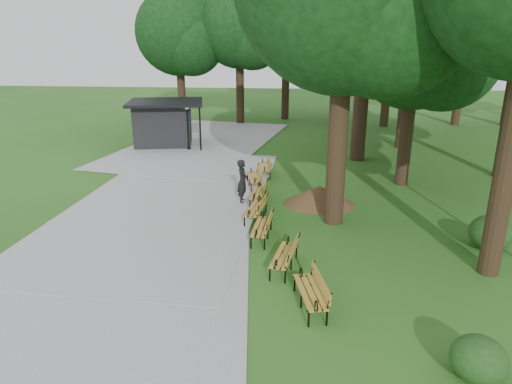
# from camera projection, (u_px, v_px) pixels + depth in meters

# --- Properties ---
(ground) EXTENTS (100.00, 100.00, 0.00)m
(ground) POSITION_uv_depth(u_px,v_px,m) (254.00, 230.00, 16.39)
(ground) COLOR #235819
(ground) RESTS_ON ground
(path) EXTENTS (12.00, 38.00, 0.06)m
(path) POSITION_uv_depth(u_px,v_px,m) (168.00, 198.00, 19.58)
(path) COLOR #98989B
(path) RESTS_ON ground
(person) EXTENTS (0.47, 0.69, 1.82)m
(person) POSITION_uv_depth(u_px,v_px,m) (243.00, 181.00, 18.91)
(person) COLOR black
(person) RESTS_ON ground
(kiosk) EXTENTS (5.22, 4.76, 2.84)m
(kiosk) POSITION_uv_depth(u_px,v_px,m) (163.00, 123.00, 29.18)
(kiosk) COLOR black
(kiosk) RESTS_ON ground
(lamp_post) EXTENTS (0.32, 0.32, 2.80)m
(lamp_post) POSITION_uv_depth(u_px,v_px,m) (187.00, 117.00, 27.63)
(lamp_post) COLOR black
(lamp_post) RESTS_ON ground
(dirt_mound) EXTENTS (2.49, 2.49, 0.80)m
(dirt_mound) POSITION_uv_depth(u_px,v_px,m) (319.00, 195.00, 18.82)
(dirt_mound) COLOR #47301C
(dirt_mound) RESTS_ON ground
(bench_0) EXTENTS (1.04, 1.99, 0.88)m
(bench_0) POSITION_uv_depth(u_px,v_px,m) (310.00, 292.00, 11.53)
(bench_0) COLOR #B18129
(bench_0) RESTS_ON ground
(bench_1) EXTENTS (0.97, 1.98, 0.88)m
(bench_1) POSITION_uv_depth(u_px,v_px,m) (284.00, 255.00, 13.47)
(bench_1) COLOR #B18129
(bench_1) RESTS_ON ground
(bench_2) EXTENTS (0.76, 1.94, 0.88)m
(bench_2) POSITION_uv_depth(u_px,v_px,m) (262.00, 227.00, 15.52)
(bench_2) COLOR #B18129
(bench_2) RESTS_ON ground
(bench_3) EXTENTS (0.89, 1.97, 0.88)m
(bench_3) POSITION_uv_depth(u_px,v_px,m) (256.00, 209.00, 17.19)
(bench_3) COLOR #B18129
(bench_3) RESTS_ON ground
(bench_4) EXTENTS (0.72, 1.92, 0.88)m
(bench_4) POSITION_uv_depth(u_px,v_px,m) (258.00, 193.00, 18.97)
(bench_4) COLOR #B18129
(bench_4) RESTS_ON ground
(bench_5) EXTENTS (1.03, 1.99, 0.88)m
(bench_5) POSITION_uv_depth(u_px,v_px,m) (254.00, 177.00, 21.09)
(bench_5) COLOR #B18129
(bench_5) RESTS_ON ground
(bench_6) EXTENTS (0.90, 1.97, 0.88)m
(bench_6) POSITION_uv_depth(u_px,v_px,m) (265.00, 167.00, 22.81)
(bench_6) COLOR #B18129
(bench_6) RESTS_ON ground
(lawn_tree_1) EXTENTS (6.24, 6.24, 9.73)m
(lawn_tree_1) POSITION_uv_depth(u_px,v_px,m) (416.00, 37.00, 19.54)
(lawn_tree_1) COLOR black
(lawn_tree_1) RESTS_ON ground
(lawn_tree_4) EXTENTS (7.62, 7.62, 12.23)m
(lawn_tree_4) POSITION_uv_depth(u_px,v_px,m) (415.00, 4.00, 26.28)
(lawn_tree_4) COLOR black
(lawn_tree_4) RESTS_ON ground
(tree_backdrop) EXTENTS (36.90, 10.21, 16.58)m
(tree_backdrop) POSITION_uv_depth(u_px,v_px,m) (371.00, 14.00, 34.84)
(tree_backdrop) COLOR black
(tree_backdrop) RESTS_ON ground
(shrub_0) EXTENTS (1.34, 1.34, 1.14)m
(shrub_0) POSITION_uv_depth(u_px,v_px,m) (488.00, 249.00, 14.89)
(shrub_0) COLOR #193D14
(shrub_0) RESTS_ON ground
(shrub_2) EXTENTS (1.10, 1.10, 0.94)m
(shrub_2) POSITION_uv_depth(u_px,v_px,m) (475.00, 379.00, 9.19)
(shrub_2) COLOR #193D14
(shrub_2) RESTS_ON ground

